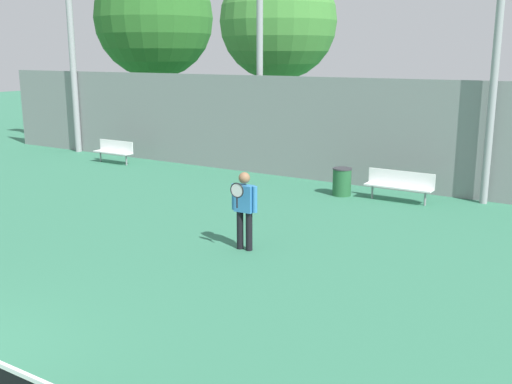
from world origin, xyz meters
The scene contains 9 objects.
tennis_player centered at (0.98, 6.71, 0.94)m, with size 0.60×0.41×1.64m.
bench_courtside_near centered at (2.25, 12.49, 0.51)m, with size 1.87×0.40×0.84m.
bench_courtside_far centered at (-8.68, 12.49, 0.51)m, with size 1.67×0.40×0.84m.
light_pole_near_left centered at (-3.36, 14.15, 5.66)m, with size 0.90×0.60×9.14m.
light_pole_far_right centered at (-11.93, 13.61, 5.72)m, with size 0.90×0.60×9.77m.
trash_bin centered at (0.62, 12.28, 0.40)m, with size 0.55×0.55×0.80m.
back_fence centered at (0.00, 13.79, 1.64)m, with size 31.27×0.06×3.28m.
tree_green_tall centered at (-4.82, 17.80, 5.21)m, with size 4.60×4.60×7.52m.
tree_green_broad centered at (-13.80, 20.61, 5.70)m, with size 6.00×6.00×8.72m.
Camera 1 is at (7.58, -3.15, 3.98)m, focal length 42.00 mm.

